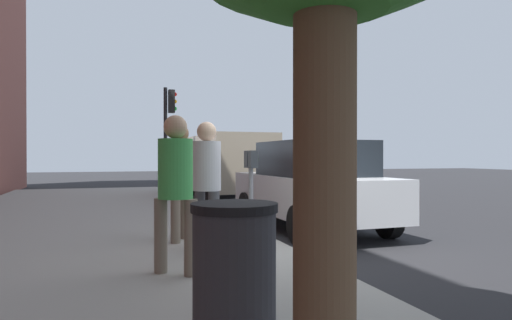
# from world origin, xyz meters

# --- Properties ---
(ground_plane) EXTENTS (80.00, 80.00, 0.00)m
(ground_plane) POSITION_xyz_m (0.00, 0.00, 0.00)
(ground_plane) COLOR #232326
(ground_plane) RESTS_ON ground
(sidewalk_slab) EXTENTS (28.00, 6.00, 0.15)m
(sidewalk_slab) POSITION_xyz_m (0.00, 3.00, 0.07)
(sidewalk_slab) COLOR gray
(sidewalk_slab) RESTS_ON ground_plane
(parking_meter) EXTENTS (0.36, 0.12, 1.41)m
(parking_meter) POSITION_xyz_m (0.31, 0.51, 1.17)
(parking_meter) COLOR gray
(parking_meter) RESTS_ON sidewalk_slab
(pedestrian_at_meter) EXTENTS (0.52, 0.39, 1.80)m
(pedestrian_at_meter) POSITION_xyz_m (-0.04, 1.26, 1.22)
(pedestrian_at_meter) COLOR #47474C
(pedestrian_at_meter) RESTS_ON sidewalk_slab
(pedestrian_bystander) EXTENTS (0.40, 0.45, 1.79)m
(pedestrian_bystander) POSITION_xyz_m (-1.06, 1.84, 1.21)
(pedestrian_bystander) COLOR #726656
(pedestrian_bystander) RESTS_ON sidewalk_slab
(parking_officer) EXTENTS (0.49, 0.40, 1.82)m
(parking_officer) POSITION_xyz_m (0.95, 1.47, 1.23)
(parking_officer) COLOR #726656
(parking_officer) RESTS_ON sidewalk_slab
(parked_sedan_near) EXTENTS (4.43, 2.02, 1.77)m
(parked_sedan_near) POSITION_xyz_m (2.19, -1.35, 0.89)
(parked_sedan_near) COLOR silver
(parked_sedan_near) RESTS_ON ground_plane
(parked_van_far) EXTENTS (5.22, 2.17, 2.18)m
(parked_van_far) POSITION_xyz_m (8.98, -1.35, 1.26)
(parked_van_far) COLOR gray
(parked_van_far) RESTS_ON ground_plane
(traffic_signal) EXTENTS (0.24, 0.44, 3.60)m
(traffic_signal) POSITION_xyz_m (9.08, 0.61, 2.58)
(traffic_signal) COLOR black
(traffic_signal) RESTS_ON sidewalk_slab
(trash_bin) EXTENTS (0.59, 0.59, 1.01)m
(trash_bin) POSITION_xyz_m (-3.25, 1.76, 0.66)
(trash_bin) COLOR #2D2D33
(trash_bin) RESTS_ON sidewalk_slab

